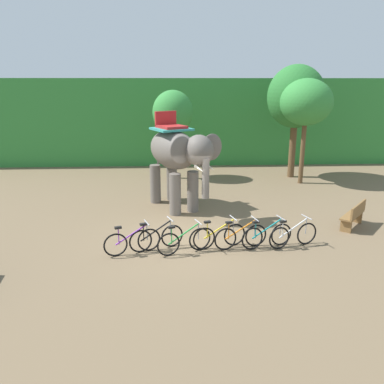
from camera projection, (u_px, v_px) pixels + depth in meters
ground_plane at (184, 239)px, 12.51m from camera, size 80.00×80.00×0.00m
foliage_hedge at (178, 119)px, 25.62m from camera, size 36.00×6.00×5.09m
tree_far_right at (173, 113)px, 19.55m from camera, size 2.06×2.06×4.51m
tree_center_left at (296, 97)px, 19.62m from camera, size 2.90×2.90×5.75m
tree_center_right at (306, 103)px, 18.38m from camera, size 2.47×2.47×5.07m
elephant at (177, 154)px, 14.92m from camera, size 3.08×4.13×3.78m
bike_purple at (132, 241)px, 11.38m from camera, size 1.63×0.71×0.92m
bike_black at (156, 238)px, 11.66m from camera, size 1.61×0.75×0.92m
bike_green at (184, 241)px, 11.42m from camera, size 1.62×0.74×0.92m
bike_yellow at (219, 236)px, 11.80m from camera, size 1.66×0.63×0.92m
bike_orange at (241, 236)px, 11.75m from camera, size 1.67×0.60×0.92m
bike_teal at (267, 236)px, 11.81m from camera, size 1.65×0.65×0.92m
bike_white at (293, 235)px, 11.86m from camera, size 1.64×0.68×0.92m
wooden_bench at (354, 214)px, 13.40m from camera, size 1.30×1.40×0.89m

